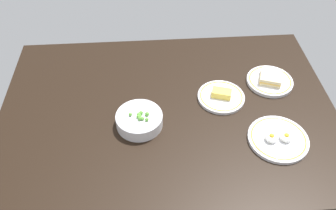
% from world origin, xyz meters
% --- Properties ---
extents(dining_table, '(1.35, 0.95, 0.04)m').
position_xyz_m(dining_table, '(0.00, 0.00, 0.02)').
color(dining_table, black).
rests_on(dining_table, ground).
extents(plate_cheese, '(0.19, 0.19, 0.04)m').
position_xyz_m(plate_cheese, '(0.22, 0.04, 0.05)').
color(plate_cheese, silver).
rests_on(plate_cheese, dining_table).
extents(bowl_peas, '(0.18, 0.18, 0.06)m').
position_xyz_m(bowl_peas, '(-0.12, -0.08, 0.07)').
color(bowl_peas, silver).
rests_on(bowl_peas, dining_table).
extents(plate_eggs, '(0.22, 0.22, 0.05)m').
position_xyz_m(plate_eggs, '(0.39, -0.19, 0.05)').
color(plate_eggs, silver).
rests_on(plate_eggs, dining_table).
extents(plate_sandwich, '(0.20, 0.20, 0.05)m').
position_xyz_m(plate_sandwich, '(0.45, 0.12, 0.06)').
color(plate_sandwich, silver).
rests_on(plate_sandwich, dining_table).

